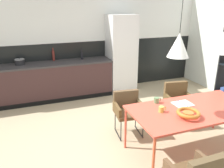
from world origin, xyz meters
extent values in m
plane|color=tan|center=(0.00, 0.00, 0.00)|extent=(8.54, 8.54, 0.00)
cube|color=black|center=(0.00, 2.93, 0.65)|extent=(6.57, 0.12, 1.31)
cube|color=white|center=(0.00, 2.93, 1.96)|extent=(6.57, 0.12, 1.31)
cube|color=#3D2626|center=(-1.32, 2.57, 0.43)|extent=(3.63, 0.60, 0.86)
cube|color=#353133|center=(-1.32, 2.57, 0.88)|extent=(3.66, 0.63, 0.04)
cube|color=black|center=(-1.32, 2.27, 0.05)|extent=(3.63, 0.01, 0.10)
cube|color=silver|center=(0.86, 2.57, 0.99)|extent=(0.69, 0.60, 1.97)
cube|color=#DD4D3A|center=(0.82, -0.36, 0.74)|extent=(1.90, 0.95, 0.03)
cylinder|color=#DF503C|center=(-0.10, 0.07, 0.36)|extent=(0.04, 0.04, 0.72)
cylinder|color=#DE4941|center=(1.73, 0.07, 0.36)|extent=(0.04, 0.04, 0.72)
cylinder|color=#E05433|center=(-0.10, -0.80, 0.36)|extent=(0.04, 0.04, 0.72)
cube|color=brown|center=(1.18, 0.44, 0.42)|extent=(0.55, 0.53, 0.06)
cube|color=brown|center=(1.21, 0.64, 0.63)|extent=(0.46, 0.15, 0.35)
cube|color=brown|center=(1.39, 0.41, 0.52)|extent=(0.12, 0.42, 0.14)
cube|color=brown|center=(0.96, 0.48, 0.52)|extent=(0.12, 0.42, 0.14)
cylinder|color=black|center=(1.34, 0.22, 0.20)|extent=(0.02, 0.02, 0.39)
cylinder|color=black|center=(0.95, 0.29, 0.20)|extent=(0.02, 0.02, 0.39)
cylinder|color=black|center=(1.40, 0.60, 0.20)|extent=(0.02, 0.02, 0.39)
cylinder|color=black|center=(1.01, 0.66, 0.20)|extent=(0.02, 0.02, 0.39)
cylinder|color=black|center=(1.37, 0.41, 0.01)|extent=(0.08, 0.41, 0.02)
cylinder|color=black|center=(0.98, 0.47, 0.01)|extent=(0.08, 0.41, 0.02)
cube|color=brown|center=(0.34, -1.25, 0.53)|extent=(0.05, 0.41, 0.14)
cube|color=brown|center=(0.13, 0.44, 0.42)|extent=(0.53, 0.51, 0.06)
cube|color=brown|center=(0.15, 0.64, 0.61)|extent=(0.46, 0.13, 0.31)
cube|color=brown|center=(0.35, 0.42, 0.52)|extent=(0.09, 0.42, 0.14)
cube|color=brown|center=(-0.09, 0.47, 0.52)|extent=(0.09, 0.42, 0.14)
cylinder|color=black|center=(0.31, 0.23, 0.19)|extent=(0.02, 0.02, 0.39)
cylinder|color=black|center=(-0.09, 0.28, 0.19)|extent=(0.02, 0.02, 0.39)
cylinder|color=black|center=(0.35, 0.61, 0.19)|extent=(0.02, 0.02, 0.39)
cylinder|color=black|center=(-0.05, 0.65, 0.19)|extent=(0.02, 0.02, 0.39)
cylinder|color=black|center=(0.33, 0.42, 0.01)|extent=(0.06, 0.41, 0.02)
cylinder|color=black|center=(-0.07, 0.47, 0.01)|extent=(0.06, 0.41, 0.02)
cylinder|color=#B2662D|center=(0.56, -0.56, 0.79)|extent=(0.15, 0.15, 0.08)
torus|color=#B86726|center=(0.56, -0.56, 0.81)|extent=(0.32, 0.32, 0.05)
cube|color=white|center=(0.69, -0.18, 0.76)|extent=(0.14, 0.24, 0.01)
cube|color=white|center=(0.83, -0.18, 0.76)|extent=(0.14, 0.24, 0.01)
cube|color=#334C8C|center=(0.76, -0.18, 0.76)|extent=(0.01, 0.24, 0.00)
cylinder|color=gold|center=(0.30, -0.29, 0.79)|extent=(0.07, 0.07, 0.09)
torus|color=gold|center=(0.35, -0.29, 0.80)|extent=(0.06, 0.01, 0.06)
cylinder|color=#5B8456|center=(0.40, 0.01, 0.80)|extent=(0.08, 0.08, 0.09)
torus|color=#5B8456|center=(0.45, 0.01, 0.80)|extent=(0.06, 0.01, 0.06)
cylinder|color=black|center=(-1.61, 2.66, 0.96)|extent=(0.22, 0.22, 0.12)
cylinder|color=gray|center=(-1.61, 2.66, 1.03)|extent=(0.22, 0.22, 0.01)
sphere|color=black|center=(-1.61, 2.66, 1.05)|extent=(0.02, 0.02, 0.02)
cylinder|color=black|center=(-0.16, 2.70, 0.99)|extent=(0.06, 0.06, 0.18)
cylinder|color=black|center=(-0.16, 2.70, 1.13)|extent=(0.03, 0.03, 0.08)
cylinder|color=maroon|center=(-0.84, 2.80, 1.02)|extent=(0.06, 0.06, 0.24)
cylinder|color=maroon|center=(-0.84, 2.80, 1.18)|extent=(0.02, 0.02, 0.08)
cube|color=black|center=(2.68, 0.96, 0.89)|extent=(0.30, 0.03, 1.79)
cylinder|color=black|center=(0.44, -0.36, 2.22)|extent=(0.01, 0.01, 0.69)
cone|color=silver|center=(0.44, -0.36, 1.72)|extent=(0.29, 0.29, 0.31)
cone|color=silver|center=(1.20, -0.34, 1.72)|extent=(0.32, 0.32, 0.32)
camera|label=1|loc=(-1.41, -2.84, 2.24)|focal=36.73mm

